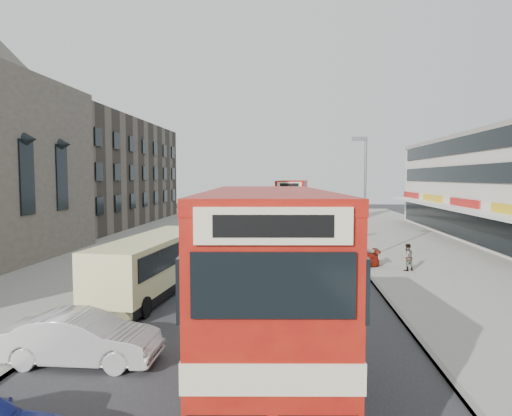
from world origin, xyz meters
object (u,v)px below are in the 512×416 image
at_px(pedestrian_far, 361,228).
at_px(bus_main, 267,305).
at_px(car_right_a, 345,258).
at_px(car_right_c, 327,227).
at_px(bus_second, 292,208).
at_px(car_left_front, 82,338).
at_px(coach, 154,262).
at_px(cyclist, 323,247).
at_px(street_lamp, 364,188).
at_px(car_right_b, 336,247).
at_px(pedestrian_near, 407,257).

bearing_deg(pedestrian_far, bus_main, -96.66).
xyz_separation_m(car_right_a, car_right_c, (0.13, 15.91, 0.10)).
relative_size(bus_second, car_left_front, 2.04).
bearing_deg(car_right_c, coach, -21.75).
bearing_deg(bus_second, car_right_c, -148.46).
height_order(coach, car_right_c, coach).
distance_m(bus_main, car_right_c, 33.45).
bearing_deg(cyclist, street_lamp, -13.14).
relative_size(street_lamp, cyclist, 3.71).
bearing_deg(car_left_front, car_right_a, -32.46).
xyz_separation_m(bus_second, car_right_a, (3.21, -14.16, -2.07)).
distance_m(street_lamp, car_left_front, 20.42).
relative_size(car_left_front, pedestrian_far, 2.75).
distance_m(car_left_front, car_right_c, 32.06).
relative_size(coach, car_left_front, 2.11).
height_order(car_left_front, car_right_b, car_left_front).
bearing_deg(cyclist, bus_main, -92.73).
relative_size(pedestrian_near, cyclist, 0.72).
bearing_deg(car_right_b, bus_main, -15.56).
distance_m(car_left_front, pedestrian_near, 18.44).
relative_size(bus_main, bus_second, 0.99).
bearing_deg(bus_main, car_left_front, -28.97).
xyz_separation_m(bus_main, bus_second, (0.65, 31.41, -0.01)).
bearing_deg(coach, pedestrian_near, 27.43).
relative_size(car_right_b, pedestrian_near, 2.58).
distance_m(car_right_b, pedestrian_far, 8.98).
relative_size(car_left_front, car_right_b, 1.12).
relative_size(car_right_a, car_right_b, 0.98).
relative_size(coach, pedestrian_near, 6.08).
height_order(coach, pedestrian_near, coach).
xyz_separation_m(bus_second, car_left_front, (-6.27, -28.84, -1.90)).
bearing_deg(coach, pedestrian_far, 61.83).
bearing_deg(car_right_c, street_lamp, 7.19).
xyz_separation_m(coach, cyclist, (8.70, 9.74, -0.70)).
height_order(bus_second, car_left_front, bus_second).
bearing_deg(car_right_a, bus_second, -166.53).
distance_m(street_lamp, pedestrian_near, 5.57).
height_order(coach, cyclist, coach).
height_order(car_right_b, pedestrian_far, pedestrian_far).
relative_size(bus_main, cyclist, 4.22).
distance_m(car_left_front, pedestrian_far, 29.97).
bearing_deg(street_lamp, car_right_c, 95.24).
relative_size(street_lamp, car_right_c, 2.03).
xyz_separation_m(bus_main, car_right_c, (3.99, 33.15, -1.98)).
bearing_deg(pedestrian_far, cyclist, -106.68).
bearing_deg(car_right_c, car_right_a, 1.47).
relative_size(car_right_a, cyclist, 1.83).
bearing_deg(pedestrian_near, car_right_c, -104.09).
xyz_separation_m(car_right_a, cyclist, (-1.13, 2.95, 0.19)).
distance_m(bus_main, pedestrian_far, 30.65).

